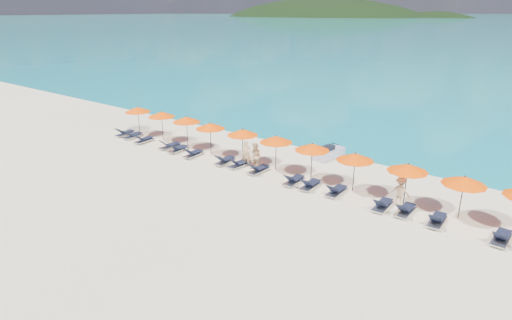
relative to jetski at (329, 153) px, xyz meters
The scene contains 33 objects.
ground 9.25m from the jetski, 100.11° to the right, with size 1400.00×1400.00×0.00m, color beige.
headland_main 611.81m from the jetski, 119.60° to the left, with size 374.00×242.00×126.50m.
headland_small 572.48m from the jetski, 105.39° to the left, with size 162.00×126.00×85.50m.
jetski is the anchor object (origin of this frame).
beachgoer_a 5.88m from the jetski, 126.53° to the right, with size 0.61×0.40×1.68m, color tan.
beachgoer_b 5.60m from the jetski, 117.18° to the right, with size 0.87×0.50×1.79m, color tan.
beachgoer_c 7.90m from the jetski, 34.17° to the right, with size 1.01×0.47×1.56m, color tan.
umbrella_0 15.92m from the jetski, 165.18° to the right, with size 2.10×2.10×2.28m.
umbrella_1 13.20m from the jetski, 162.28° to the right, with size 2.10×2.10×2.28m.
umbrella_2 10.65m from the jetski, 157.97° to the right, with size 2.10×2.10×2.28m.
umbrella_3 8.42m from the jetski, 149.19° to the right, with size 2.10×2.10×2.28m.
umbrella_4 6.16m from the jetski, 136.27° to the right, with size 2.10×2.10×2.28m.
umbrella_5 4.67m from the jetski, 111.53° to the right, with size 2.10×2.10×2.28m.
umbrella_6 4.51m from the jetski, 76.12° to the right, with size 2.10×2.10×2.28m.
umbrella_7 5.90m from the jetski, 47.87° to the right, with size 2.10×2.10×2.28m.
umbrella_8 8.00m from the jetski, 31.64° to the right, with size 2.10×2.10×2.28m.
umbrella_9 10.43m from the jetski, 24.21° to the right, with size 2.10×2.10×2.28m.
lounger_0 16.57m from the jetski, 161.76° to the right, with size 0.79×1.76×0.66m.
lounger_1 15.57m from the jetski, 160.36° to the right, with size 0.76×1.75×0.66m.
lounger_2 14.10m from the jetski, 157.21° to the right, with size 0.76×1.74×0.66m.
lounger_3 11.54m from the jetski, 152.90° to the right, with size 0.79×1.76×0.66m.
lounger_4 10.69m from the jetski, 149.68° to the right, with size 0.73×1.74×0.66m.
lounger_5 9.36m from the jetski, 144.06° to the right, with size 0.79×1.75×0.66m.
lounger_6 7.17m from the jetski, 132.82° to the right, with size 0.77×1.75×0.66m.
lounger_7 6.36m from the jetski, 125.86° to the right, with size 0.76×1.75×0.66m.
lounger_8 5.61m from the jetski, 112.07° to the right, with size 0.64×1.71×0.66m.
lounger_9 5.41m from the jetski, 83.45° to the right, with size 0.68×1.72×0.66m.
lounger_10 5.64m from the jetski, 72.12° to the right, with size 0.68×1.72×0.66m.
lounger_11 6.20m from the jetski, 57.65° to the right, with size 0.65×1.71×0.66m.
lounger_12 8.10m from the jetski, 41.89° to the right, with size 0.68×1.72×0.66m.
lounger_13 8.90m from the jetski, 36.42° to the right, with size 0.64×1.71×0.66m.
lounger_14 10.27m from the jetski, 31.85° to the right, with size 0.70×1.73×0.66m.
lounger_15 12.66m from the jetski, 25.30° to the right, with size 0.68×1.72×0.66m.
Camera 1 is at (14.64, -15.97, 9.66)m, focal length 30.00 mm.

